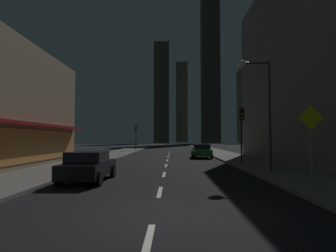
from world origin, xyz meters
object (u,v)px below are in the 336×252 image
car_parked_near (88,166)px  traffic_light_far_left (136,132)px  fire_hydrant_far_left (104,156)px  pedestrian_crossing_sign (311,140)px  car_parked_far (202,151)px  traffic_light_near_right (242,123)px  street_lamp_right (255,88)px

car_parked_near → traffic_light_far_left: size_ratio=1.01×
car_parked_near → fire_hydrant_far_left: 12.70m
pedestrian_crossing_sign → car_parked_far: bearing=95.9°
traffic_light_far_left → pedestrian_crossing_sign: size_ratio=1.33×
car_parked_near → traffic_light_near_right: (9.10, 6.60, 2.45)m
car_parked_near → fire_hydrant_far_left: size_ratio=6.48×
fire_hydrant_far_left → traffic_light_near_right: (11.40, -5.89, 2.74)m
car_parked_near → street_lamp_right: size_ratio=0.64×
car_parked_far → street_lamp_right: street_lamp_right is taller
traffic_light_near_right → traffic_light_far_left: 27.24m
car_parked_near → pedestrian_crossing_sign: size_ratio=1.34×
street_lamp_right → fire_hydrant_far_left: bearing=139.3°
traffic_light_far_left → pedestrian_crossing_sign: bearing=-72.3°
car_parked_far → traffic_light_far_left: (-9.10, 15.22, 2.45)m
traffic_light_far_left → street_lamp_right: street_lamp_right is taller
fire_hydrant_far_left → pedestrian_crossing_sign: (11.50, -15.68, 1.56)m
traffic_light_far_left → fire_hydrant_far_left: bearing=-91.2°
car_parked_near → street_lamp_right: bearing=17.3°
fire_hydrant_far_left → street_lamp_right: 15.57m
street_lamp_right → pedestrian_crossing_sign: bearing=-87.9°
car_parked_near → street_lamp_right: street_lamp_right is taller
traffic_light_far_left → street_lamp_right: (10.88, -28.71, 1.87)m
car_parked_far → car_parked_near: bearing=-113.8°
pedestrian_crossing_sign → traffic_light_near_right: bearing=90.6°
car_parked_far → traffic_light_near_right: (1.90, -9.70, 2.45)m
car_parked_near → pedestrian_crossing_sign: pedestrian_crossing_sign is taller
car_parked_far → traffic_light_near_right: bearing=-78.9°
traffic_light_near_right → car_parked_far: bearing=101.1°
street_lamp_right → traffic_light_near_right: bearing=88.2°
car_parked_near → traffic_light_near_right: 11.50m
car_parked_far → pedestrian_crossing_sign: (2.00, -19.49, 1.28)m
fire_hydrant_far_left → traffic_light_near_right: 13.12m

